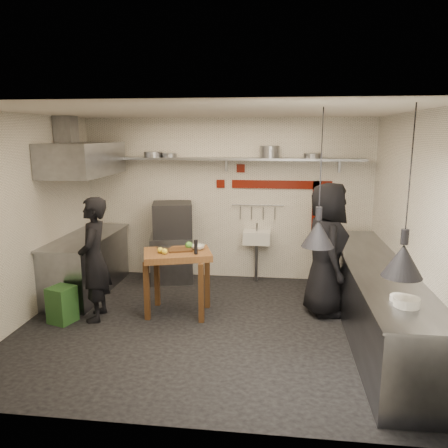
# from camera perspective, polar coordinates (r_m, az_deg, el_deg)

# --- Properties ---
(floor) EXTENTS (5.00, 5.00, 0.00)m
(floor) POSITION_cam_1_polar(r_m,az_deg,el_deg) (6.05, -2.05, -13.07)
(floor) COLOR black
(floor) RESTS_ON ground
(ceiling) EXTENTS (5.00, 5.00, 0.00)m
(ceiling) POSITION_cam_1_polar(r_m,az_deg,el_deg) (5.50, -2.27, 14.46)
(ceiling) COLOR beige
(ceiling) RESTS_ON floor
(wall_back) EXTENTS (5.00, 0.04, 2.80)m
(wall_back) POSITION_cam_1_polar(r_m,az_deg,el_deg) (7.66, 0.32, 3.20)
(wall_back) COLOR silver
(wall_back) RESTS_ON floor
(wall_front) EXTENTS (5.00, 0.04, 2.80)m
(wall_front) POSITION_cam_1_polar(r_m,az_deg,el_deg) (3.62, -7.41, -6.72)
(wall_front) COLOR silver
(wall_front) RESTS_ON floor
(wall_left) EXTENTS (0.04, 4.20, 2.80)m
(wall_left) POSITION_cam_1_polar(r_m,az_deg,el_deg) (6.48, -24.53, 0.56)
(wall_left) COLOR silver
(wall_left) RESTS_ON floor
(wall_right) EXTENTS (0.04, 4.20, 2.80)m
(wall_right) POSITION_cam_1_polar(r_m,az_deg,el_deg) (5.78, 23.16, -0.59)
(wall_right) COLOR silver
(wall_right) RESTS_ON floor
(red_band_horiz) EXTENTS (1.70, 0.02, 0.14)m
(red_band_horiz) POSITION_cam_1_polar(r_m,az_deg,el_deg) (7.55, 7.51, 5.13)
(red_band_horiz) COLOR #5E1005
(red_band_horiz) RESTS_ON wall_back
(red_band_vert) EXTENTS (0.14, 0.02, 1.10)m
(red_band_vert) POSITION_cam_1_polar(r_m,az_deg,el_deg) (7.65, 11.91, 1.42)
(red_band_vert) COLOR #5E1005
(red_band_vert) RESTS_ON wall_back
(red_tile_a) EXTENTS (0.14, 0.02, 0.14)m
(red_tile_a) POSITION_cam_1_polar(r_m,az_deg,el_deg) (7.55, 2.21, 7.28)
(red_tile_a) COLOR #5E1005
(red_tile_a) RESTS_ON wall_back
(red_tile_b) EXTENTS (0.14, 0.02, 0.14)m
(red_tile_b) POSITION_cam_1_polar(r_m,az_deg,el_deg) (7.61, -0.45, 5.28)
(red_tile_b) COLOR #5E1005
(red_tile_b) RESTS_ON wall_back
(back_shelf) EXTENTS (4.60, 0.34, 0.04)m
(back_shelf) POSITION_cam_1_polar(r_m,az_deg,el_deg) (7.40, 0.16, 8.51)
(back_shelf) COLOR slate
(back_shelf) RESTS_ON wall_back
(shelf_bracket_left) EXTENTS (0.04, 0.06, 0.24)m
(shelf_bracket_left) POSITION_cam_1_polar(r_m,az_deg,el_deg) (8.00, -13.47, 7.72)
(shelf_bracket_left) COLOR slate
(shelf_bracket_left) RESTS_ON wall_back
(shelf_bracket_mid) EXTENTS (0.04, 0.06, 0.24)m
(shelf_bracket_mid) POSITION_cam_1_polar(r_m,az_deg,el_deg) (7.56, 0.30, 7.82)
(shelf_bracket_mid) COLOR slate
(shelf_bracket_mid) RESTS_ON wall_back
(shelf_bracket_right) EXTENTS (0.04, 0.06, 0.24)m
(shelf_bracket_right) POSITION_cam_1_polar(r_m,az_deg,el_deg) (7.58, 14.84, 7.44)
(shelf_bracket_right) COLOR slate
(shelf_bracket_right) RESTS_ON wall_back
(pan_far_left) EXTENTS (0.31, 0.31, 0.09)m
(pan_far_left) POSITION_cam_1_polar(r_m,az_deg,el_deg) (7.65, -9.23, 8.96)
(pan_far_left) COLOR slate
(pan_far_left) RESTS_ON back_shelf
(pan_mid_left) EXTENTS (0.31, 0.31, 0.07)m
(pan_mid_left) POSITION_cam_1_polar(r_m,az_deg,el_deg) (7.57, -7.14, 8.91)
(pan_mid_left) COLOR slate
(pan_mid_left) RESTS_ON back_shelf
(stock_pot) EXTENTS (0.34, 0.34, 0.20)m
(stock_pot) POSITION_cam_1_polar(r_m,az_deg,el_deg) (7.35, 5.99, 9.36)
(stock_pot) COLOR slate
(stock_pot) RESTS_ON back_shelf
(pan_right) EXTENTS (0.30, 0.30, 0.08)m
(pan_right) POSITION_cam_1_polar(r_m,az_deg,el_deg) (7.37, 11.45, 8.74)
(pan_right) COLOR slate
(pan_right) RESTS_ON back_shelf
(oven_stand) EXTENTS (0.84, 0.80, 0.80)m
(oven_stand) POSITION_cam_1_polar(r_m,az_deg,el_deg) (7.71, -6.83, -4.43)
(oven_stand) COLOR slate
(oven_stand) RESTS_ON floor
(combi_oven) EXTENTS (0.78, 0.74, 0.58)m
(combi_oven) POSITION_cam_1_polar(r_m,az_deg,el_deg) (7.55, -6.73, 0.60)
(combi_oven) COLOR black
(combi_oven) RESTS_ON oven_stand
(oven_door) EXTENTS (0.50, 0.14, 0.46)m
(oven_door) POSITION_cam_1_polar(r_m,az_deg,el_deg) (7.32, -7.23, 0.24)
(oven_door) COLOR #5E1005
(oven_door) RESTS_ON combi_oven
(oven_glass) EXTENTS (0.39, 0.10, 0.34)m
(oven_glass) POSITION_cam_1_polar(r_m,az_deg,el_deg) (7.29, -7.25, 0.19)
(oven_glass) COLOR black
(oven_glass) RESTS_ON oven_door
(hand_sink) EXTENTS (0.46, 0.34, 0.22)m
(hand_sink) POSITION_cam_1_polar(r_m,az_deg,el_deg) (7.56, 4.30, -1.74)
(hand_sink) COLOR silver
(hand_sink) RESTS_ON wall_back
(sink_tap) EXTENTS (0.03, 0.03, 0.14)m
(sink_tap) POSITION_cam_1_polar(r_m,az_deg,el_deg) (7.52, 4.32, -0.40)
(sink_tap) COLOR slate
(sink_tap) RESTS_ON hand_sink
(sink_drain) EXTENTS (0.06, 0.06, 0.66)m
(sink_drain) POSITION_cam_1_polar(r_m,az_deg,el_deg) (7.63, 4.24, -5.02)
(sink_drain) COLOR slate
(sink_drain) RESTS_ON floor
(utensil_rail) EXTENTS (0.90, 0.02, 0.02)m
(utensil_rail) POSITION_cam_1_polar(r_m,az_deg,el_deg) (7.59, 4.42, 2.48)
(utensil_rail) COLOR slate
(utensil_rail) RESTS_ON wall_back
(counter_right) EXTENTS (0.70, 3.80, 0.90)m
(counter_right) POSITION_cam_1_polar(r_m,az_deg,el_deg) (5.95, 19.14, -9.49)
(counter_right) COLOR slate
(counter_right) RESTS_ON floor
(counter_right_top) EXTENTS (0.76, 3.90, 0.03)m
(counter_right_top) POSITION_cam_1_polar(r_m,az_deg,el_deg) (5.80, 19.44, -5.20)
(counter_right_top) COLOR slate
(counter_right_top) RESTS_ON counter_right
(plate_stack) EXTENTS (0.31, 0.31, 0.09)m
(plate_stack) POSITION_cam_1_polar(r_m,az_deg,el_deg) (4.54, 22.75, -9.39)
(plate_stack) COLOR silver
(plate_stack) RESTS_ON counter_right_top
(small_bowl_right) EXTENTS (0.25, 0.25, 0.05)m
(small_bowl_right) POSITION_cam_1_polar(r_m,az_deg,el_deg) (4.67, 22.02, -8.99)
(small_bowl_right) COLOR silver
(small_bowl_right) RESTS_ON counter_right_top
(counter_left) EXTENTS (0.70, 1.90, 0.90)m
(counter_left) POSITION_cam_1_polar(r_m,az_deg,el_deg) (7.44, -17.42, -5.10)
(counter_left) COLOR slate
(counter_left) RESTS_ON floor
(counter_left_top) EXTENTS (0.76, 2.00, 0.03)m
(counter_left_top) POSITION_cam_1_polar(r_m,az_deg,el_deg) (7.32, -17.64, -1.62)
(counter_left_top) COLOR slate
(counter_left_top) RESTS_ON counter_left
(extractor_hood) EXTENTS (0.78, 1.60, 0.50)m
(extractor_hood) POSITION_cam_1_polar(r_m,az_deg,el_deg) (7.13, -17.89, 8.07)
(extractor_hood) COLOR slate
(extractor_hood) RESTS_ON ceiling
(hood_duct) EXTENTS (0.28, 0.28, 0.50)m
(hood_duct) POSITION_cam_1_polar(r_m,az_deg,el_deg) (7.23, -19.93, 11.16)
(hood_duct) COLOR slate
(hood_duct) RESTS_ON ceiling
(green_bin) EXTENTS (0.39, 0.39, 0.50)m
(green_bin) POSITION_cam_1_polar(r_m,az_deg,el_deg) (6.44, -20.39, -9.84)
(green_bin) COLOR #275423
(green_bin) RESTS_ON floor
(prep_table) EXTENTS (1.07, 0.88, 0.92)m
(prep_table) POSITION_cam_1_polar(r_m,az_deg,el_deg) (6.29, -6.03, -7.63)
(prep_table) COLOR brown
(prep_table) RESTS_ON floor
(cutting_board) EXTENTS (0.39, 0.33, 0.02)m
(cutting_board) POSITION_cam_1_polar(r_m,az_deg,el_deg) (6.18, -5.74, -3.37)
(cutting_board) COLOR #4B2D16
(cutting_board) RESTS_ON prep_table
(pepper_mill) EXTENTS (0.05, 0.05, 0.20)m
(pepper_mill) POSITION_cam_1_polar(r_m,az_deg,el_deg) (5.97, -3.70, -3.03)
(pepper_mill) COLOR black
(pepper_mill) RESTS_ON prep_table
(lemon_a) EXTENTS (0.10, 0.10, 0.08)m
(lemon_a) POSITION_cam_1_polar(r_m,az_deg,el_deg) (6.09, -8.33, -3.40)
(lemon_a) COLOR yellow
(lemon_a) RESTS_ON prep_table
(lemon_b) EXTENTS (0.11, 0.11, 0.08)m
(lemon_b) POSITION_cam_1_polar(r_m,az_deg,el_deg) (6.03, -7.78, -3.57)
(lemon_b) COLOR yellow
(lemon_b) RESTS_ON prep_table
(veg_ball) EXTENTS (0.14, 0.14, 0.11)m
(veg_ball) POSITION_cam_1_polar(r_m,az_deg,el_deg) (6.26, -4.59, -2.80)
(veg_ball) COLOR #478E30
(veg_ball) RESTS_ON prep_table
(steel_tray) EXTENTS (0.19, 0.14, 0.03)m
(steel_tray) POSITION_cam_1_polar(r_m,az_deg,el_deg) (6.31, -7.81, -3.08)
(steel_tray) COLOR slate
(steel_tray) RESTS_ON prep_table
(bowl) EXTENTS (0.21, 0.21, 0.06)m
(bowl) POSITION_cam_1_polar(r_m,az_deg,el_deg) (6.23, -3.45, -3.05)
(bowl) COLOR silver
(bowl) RESTS_ON prep_table
(heat_lamp_near) EXTENTS (0.41, 0.41, 1.44)m
(heat_lamp_near) POSITION_cam_1_polar(r_m,az_deg,el_deg) (4.63, 12.48, 5.76)
(heat_lamp_near) COLOR black
(heat_lamp_near) RESTS_ON ceiling
(heat_lamp_far) EXTENTS (0.44, 0.44, 1.55)m
(heat_lamp_far) POSITION_cam_1_polar(r_m,az_deg,el_deg) (4.19, 22.97, 3.75)
(heat_lamp_far) COLOR black
(heat_lamp_far) RESTS_ON ceiling
(chef_left) EXTENTS (0.51, 0.68, 1.71)m
(chef_left) POSITION_cam_1_polar(r_m,az_deg,el_deg) (6.22, -16.61, -4.45)
(chef_left) COLOR black
(chef_left) RESTS_ON floor
(chef_right) EXTENTS (0.69, 0.98, 1.88)m
(chef_right) POSITION_cam_1_polar(r_m,az_deg,el_deg) (6.30, 13.24, -3.25)
(chef_right) COLOR black
(chef_right) RESTS_ON floor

